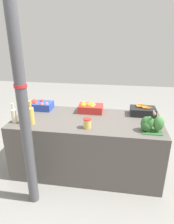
% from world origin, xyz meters
% --- Properties ---
extents(ground_plane, '(10.00, 10.00, 0.00)m').
position_xyz_m(ground_plane, '(0.00, 0.00, 0.00)').
color(ground_plane, gray).
extents(market_table, '(1.91, 0.84, 0.76)m').
position_xyz_m(market_table, '(0.00, 0.00, 0.38)').
color(market_table, '#56514C').
rests_on(market_table, ground_plane).
extents(support_pole, '(0.12, 0.12, 2.64)m').
position_xyz_m(support_pole, '(-0.51, -0.67, 1.32)').
color(support_pole, '#4C4C51').
rests_on(support_pole, ground_plane).
extents(apple_crate, '(0.33, 0.23, 0.14)m').
position_xyz_m(apple_crate, '(-0.74, 0.26, 0.82)').
color(apple_crate, '#2847B7').
rests_on(apple_crate, market_table).
extents(orange_crate, '(0.33, 0.23, 0.14)m').
position_xyz_m(orange_crate, '(-0.01, 0.26, 0.83)').
color(orange_crate, red).
rests_on(orange_crate, market_table).
extents(carrot_crate, '(0.33, 0.23, 0.14)m').
position_xyz_m(carrot_crate, '(0.73, 0.26, 0.82)').
color(carrot_crate, black).
rests_on(carrot_crate, market_table).
extents(broccoli_pile, '(0.25, 0.18, 0.19)m').
position_xyz_m(broccoli_pile, '(0.76, -0.23, 0.85)').
color(broccoli_pile, '#2D602D').
rests_on(broccoli_pile, market_table).
extents(juice_bottle_cloudy, '(0.06, 0.06, 0.25)m').
position_xyz_m(juice_bottle_cloudy, '(-0.87, -0.24, 0.86)').
color(juice_bottle_cloudy, beige).
rests_on(juice_bottle_cloudy, market_table).
extents(juice_bottle_amber, '(0.07, 0.07, 0.27)m').
position_xyz_m(juice_bottle_amber, '(-0.76, -0.24, 0.87)').
color(juice_bottle_amber, gold).
rests_on(juice_bottle_amber, market_table).
extents(juice_bottle_golden, '(0.08, 0.08, 0.29)m').
position_xyz_m(juice_bottle_golden, '(-0.65, -0.24, 0.88)').
color(juice_bottle_golden, gold).
rests_on(juice_bottle_golden, market_table).
extents(pickle_jar, '(0.10, 0.10, 0.12)m').
position_xyz_m(pickle_jar, '(0.04, -0.25, 0.82)').
color(pickle_jar, '#DBBC56').
rests_on(pickle_jar, market_table).
extents(sparrow_bird, '(0.04, 0.14, 0.05)m').
position_xyz_m(sparrow_bird, '(0.79, -0.23, 0.97)').
color(sparrow_bird, '#4C3D2D').
rests_on(sparrow_bird, broccoli_pile).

